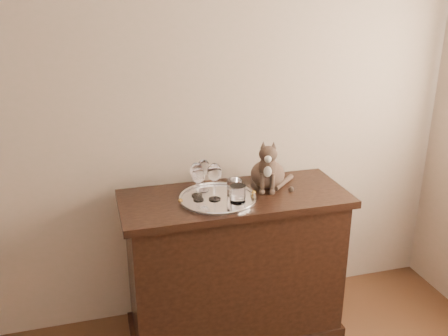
# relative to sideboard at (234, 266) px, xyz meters

# --- Properties ---
(wall_back) EXTENTS (4.00, 0.10, 2.70)m
(wall_back) POSITION_rel_sideboard_xyz_m (-0.60, 0.31, 0.93)
(wall_back) COLOR tan
(wall_back) RESTS_ON ground
(sideboard) EXTENTS (1.20, 0.50, 0.85)m
(sideboard) POSITION_rel_sideboard_xyz_m (0.00, 0.00, 0.00)
(sideboard) COLOR black
(sideboard) RESTS_ON ground
(tray) EXTENTS (0.40, 0.40, 0.01)m
(tray) POSITION_rel_sideboard_xyz_m (-0.10, -0.03, 0.43)
(tray) COLOR white
(tray) RESTS_ON sideboard
(wine_glass_a) EXTENTS (0.07, 0.07, 0.18)m
(wine_glass_a) POSITION_rel_sideboard_xyz_m (-0.20, 0.03, 0.52)
(wine_glass_a) COLOR white
(wine_glass_a) RESTS_ON tray
(wine_glass_b) EXTENTS (0.07, 0.07, 0.17)m
(wine_glass_b) POSITION_rel_sideboard_xyz_m (-0.15, 0.09, 0.52)
(wine_glass_b) COLOR silver
(wine_glass_b) RESTS_ON tray
(wine_glass_c) EXTENTS (0.07, 0.07, 0.18)m
(wine_glass_c) POSITION_rel_sideboard_xyz_m (-0.20, -0.02, 0.52)
(wine_glass_c) COLOR white
(wine_glass_c) RESTS_ON tray
(wine_glass_d) EXTENTS (0.07, 0.07, 0.20)m
(wine_glass_d) POSITION_rel_sideboard_xyz_m (-0.12, -0.04, 0.53)
(wine_glass_d) COLOR silver
(wine_glass_d) RESTS_ON tray
(tumbler_a) EXTENTS (0.08, 0.08, 0.09)m
(tumbler_a) POSITION_rel_sideboard_xyz_m (-0.02, -0.10, 0.48)
(tumbler_a) COLOR white
(tumbler_a) RESTS_ON tray
(tumbler_c) EXTENTS (0.08, 0.08, 0.09)m
(tumbler_c) POSITION_rel_sideboard_xyz_m (-0.01, -0.01, 0.48)
(tumbler_c) COLOR white
(tumbler_c) RESTS_ON tray
(cat) EXTENTS (0.36, 0.35, 0.28)m
(cat) POSITION_rel_sideboard_xyz_m (0.21, 0.07, 0.57)
(cat) COLOR brown
(cat) RESTS_ON sideboard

